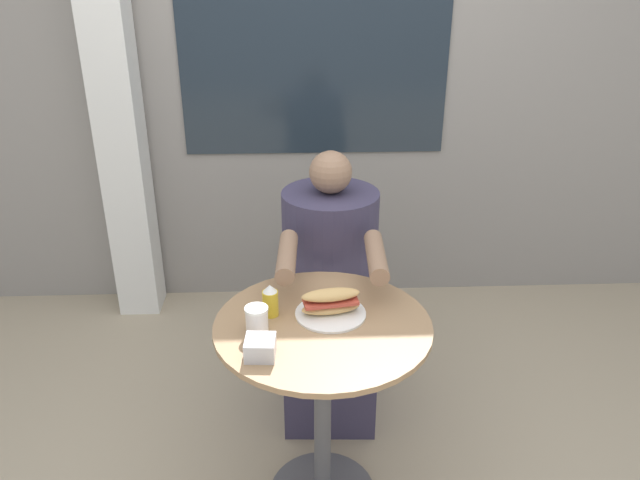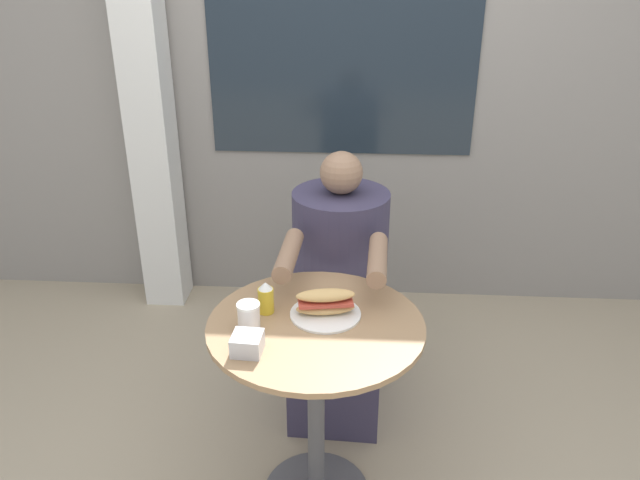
{
  "view_description": "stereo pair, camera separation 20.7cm",
  "coord_description": "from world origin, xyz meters",
  "px_view_note": "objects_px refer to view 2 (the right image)",
  "views": [
    {
      "loc": [
        -0.08,
        -1.72,
        1.87
      ],
      "look_at": [
        0.0,
        0.21,
        0.96
      ],
      "focal_mm": 35.0,
      "sensor_mm": 36.0,
      "label": 1
    },
    {
      "loc": [
        0.12,
        -1.72,
        1.87
      ],
      "look_at": [
        0.0,
        0.21,
        0.96
      ],
      "focal_mm": 35.0,
      "sensor_mm": 36.0,
      "label": 2
    }
  ],
  "objects_px": {
    "seated_diner": "(339,304)",
    "diner_chair": "(343,261)",
    "drink_cup": "(249,317)",
    "cafe_table": "(316,374)",
    "sandwich_on_plate": "(325,305)",
    "condiment_bottle": "(266,298)"
  },
  "relations": [
    {
      "from": "seated_diner",
      "to": "diner_chair",
      "type": "bearing_deg",
      "value": -88.39
    },
    {
      "from": "seated_diner",
      "to": "drink_cup",
      "type": "xyz_separation_m",
      "value": [
        -0.27,
        -0.61,
        0.31
      ]
    },
    {
      "from": "cafe_table",
      "to": "sandwich_on_plate",
      "type": "xyz_separation_m",
      "value": [
        0.03,
        0.05,
        0.24
      ]
    },
    {
      "from": "sandwich_on_plate",
      "to": "drink_cup",
      "type": "bearing_deg",
      "value": -156.88
    },
    {
      "from": "cafe_table",
      "to": "drink_cup",
      "type": "xyz_separation_m",
      "value": [
        -0.21,
        -0.05,
        0.25
      ]
    },
    {
      "from": "condiment_bottle",
      "to": "drink_cup",
      "type": "bearing_deg",
      "value": -109.79
    },
    {
      "from": "diner_chair",
      "to": "drink_cup",
      "type": "xyz_separation_m",
      "value": [
        -0.27,
        -0.97,
        0.29
      ]
    },
    {
      "from": "drink_cup",
      "to": "seated_diner",
      "type": "bearing_deg",
      "value": 66.54
    },
    {
      "from": "diner_chair",
      "to": "condiment_bottle",
      "type": "xyz_separation_m",
      "value": [
        -0.23,
        -0.86,
        0.29
      ]
    },
    {
      "from": "cafe_table",
      "to": "drink_cup",
      "type": "bearing_deg",
      "value": -166.51
    },
    {
      "from": "seated_diner",
      "to": "condiment_bottle",
      "type": "bearing_deg",
      "value": 68.35
    },
    {
      "from": "sandwich_on_plate",
      "to": "condiment_bottle",
      "type": "bearing_deg",
      "value": 177.91
    },
    {
      "from": "cafe_table",
      "to": "condiment_bottle",
      "type": "distance_m",
      "value": 0.32
    },
    {
      "from": "cafe_table",
      "to": "diner_chair",
      "type": "xyz_separation_m",
      "value": [
        0.06,
        0.92,
        -0.03
      ]
    },
    {
      "from": "cafe_table",
      "to": "condiment_bottle",
      "type": "xyz_separation_m",
      "value": [
        -0.17,
        0.06,
        0.26
      ]
    },
    {
      "from": "seated_diner",
      "to": "drink_cup",
      "type": "relative_size",
      "value": 12.23
    },
    {
      "from": "seated_diner",
      "to": "drink_cup",
      "type": "bearing_deg",
      "value": 69.12
    },
    {
      "from": "condiment_bottle",
      "to": "diner_chair",
      "type": "bearing_deg",
      "value": 74.78
    },
    {
      "from": "drink_cup",
      "to": "sandwich_on_plate",
      "type": "bearing_deg",
      "value": 23.12
    },
    {
      "from": "drink_cup",
      "to": "condiment_bottle",
      "type": "bearing_deg",
      "value": 70.21
    },
    {
      "from": "cafe_table",
      "to": "diner_chair",
      "type": "bearing_deg",
      "value": 86.07
    },
    {
      "from": "sandwich_on_plate",
      "to": "drink_cup",
      "type": "relative_size",
      "value": 2.51
    }
  ]
}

